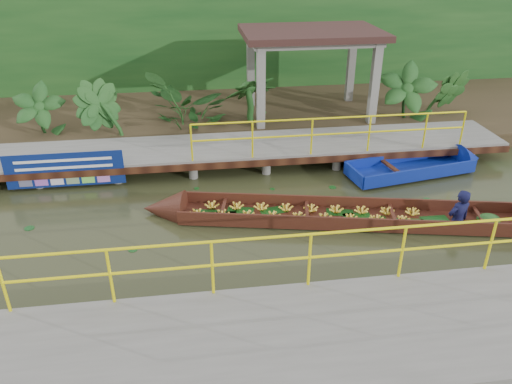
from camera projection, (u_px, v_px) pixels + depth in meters
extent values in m
plane|color=#2A2E17|center=(241.00, 227.00, 11.32)|extent=(80.00, 80.00, 0.00)
cube|color=#332A19|center=(218.00, 112.00, 17.79)|extent=(30.00, 8.00, 0.45)
cube|color=slate|center=(227.00, 148.00, 14.16)|extent=(16.00, 2.00, 0.15)
cube|color=black|center=(231.00, 165.00, 13.32)|extent=(16.00, 0.12, 0.18)
cylinder|color=#FFEE0D|center=(333.00, 118.00, 13.16)|extent=(7.50, 0.05, 0.05)
cylinder|color=#FFEE0D|center=(332.00, 134.00, 13.37)|extent=(7.50, 0.05, 0.05)
cylinder|color=#FFEE0D|center=(332.00, 136.00, 13.39)|extent=(0.05, 0.05, 1.00)
cylinder|color=slate|center=(16.00, 157.00, 14.25)|extent=(0.24, 0.24, 0.55)
cylinder|color=slate|center=(78.00, 177.00, 13.09)|extent=(0.24, 0.24, 0.55)
cylinder|color=slate|center=(88.00, 153.00, 14.50)|extent=(0.24, 0.24, 0.55)
cylinder|color=slate|center=(156.00, 173.00, 13.34)|extent=(0.24, 0.24, 0.55)
cylinder|color=slate|center=(158.00, 150.00, 14.74)|extent=(0.24, 0.24, 0.55)
cylinder|color=slate|center=(230.00, 168.00, 13.58)|extent=(0.24, 0.24, 0.55)
cylinder|color=slate|center=(225.00, 146.00, 14.99)|extent=(0.24, 0.24, 0.55)
cylinder|color=slate|center=(302.00, 164.00, 13.83)|extent=(0.24, 0.24, 0.55)
cylinder|color=slate|center=(290.00, 143.00, 15.23)|extent=(0.24, 0.24, 0.55)
cylinder|color=slate|center=(371.00, 160.00, 14.08)|extent=(0.24, 0.24, 0.55)
cylinder|color=slate|center=(353.00, 139.00, 15.48)|extent=(0.24, 0.24, 0.55)
cylinder|color=slate|center=(438.00, 156.00, 14.32)|extent=(0.24, 0.24, 0.55)
cylinder|color=slate|center=(415.00, 136.00, 15.73)|extent=(0.24, 0.24, 0.55)
cylinder|color=slate|center=(230.00, 168.00, 13.58)|extent=(0.24, 0.24, 0.55)
cube|color=slate|center=(337.00, 348.00, 7.62)|extent=(18.00, 2.40, 0.70)
cylinder|color=#FFEE0D|center=(323.00, 233.00, 8.00)|extent=(10.00, 0.05, 0.05)
cylinder|color=#FFEE0D|center=(322.00, 256.00, 8.21)|extent=(10.00, 0.05, 0.05)
cylinder|color=#FFEE0D|center=(321.00, 259.00, 8.23)|extent=(0.05, 0.05, 1.00)
cube|color=slate|center=(261.00, 92.00, 15.20)|extent=(0.25, 0.25, 2.80)
cube|color=slate|center=(374.00, 87.00, 15.64)|extent=(0.25, 0.25, 2.80)
cube|color=slate|center=(251.00, 72.00, 17.30)|extent=(0.25, 0.25, 2.80)
cube|color=slate|center=(351.00, 69.00, 17.74)|extent=(0.25, 0.25, 2.80)
cube|color=slate|center=(311.00, 39.00, 15.87)|extent=(4.00, 2.60, 0.12)
cube|color=#341D1A|center=(312.00, 33.00, 15.77)|extent=(4.40, 3.00, 0.20)
cube|color=#154318|center=(211.00, 47.00, 19.16)|extent=(30.00, 0.80, 4.00)
cube|color=#3B1710|center=(349.00, 218.00, 11.52)|extent=(7.84, 2.58, 0.06)
cube|color=#3B1710|center=(348.00, 203.00, 11.89)|extent=(7.65, 1.68, 0.33)
cube|color=#3B1710|center=(352.00, 224.00, 11.03)|extent=(7.65, 1.68, 0.33)
cone|color=#3B1710|center=(164.00, 209.00, 11.76)|extent=(1.15, 1.12, 0.94)
ellipsoid|color=#154318|center=(489.00, 220.00, 11.28)|extent=(0.62, 0.53, 0.25)
imported|color=#0E1034|center=(464.00, 191.00, 10.99)|extent=(0.64, 0.48, 1.58)
cube|color=navy|center=(409.00, 171.00, 13.68)|extent=(3.57, 1.64, 0.11)
cube|color=navy|center=(400.00, 159.00, 14.05)|extent=(3.40, 0.69, 0.34)
cube|color=navy|center=(421.00, 174.00, 13.18)|extent=(3.40, 0.69, 0.34)
cube|color=navy|center=(354.00, 175.00, 13.13)|extent=(0.25, 1.03, 0.34)
cone|color=navy|center=(469.00, 160.00, 14.19)|extent=(0.85, 1.07, 0.96)
cube|color=black|center=(392.00, 168.00, 13.43)|extent=(0.30, 1.04, 0.06)
cube|color=navy|center=(65.00, 170.00, 12.72)|extent=(2.96, 0.03, 0.92)
cube|color=white|center=(63.00, 160.00, 12.57)|extent=(2.40, 0.01, 0.07)
cube|color=white|center=(64.00, 168.00, 12.67)|extent=(2.40, 0.01, 0.07)
imported|color=#154318|center=(37.00, 113.00, 14.75)|extent=(1.16, 1.16, 1.44)
imported|color=#154318|center=(107.00, 110.00, 15.00)|extent=(1.16, 1.16, 1.44)
imported|color=#154318|center=(190.00, 107.00, 15.30)|extent=(1.16, 1.16, 1.44)
imported|color=#154318|center=(255.00, 104.00, 15.55)|extent=(1.16, 1.16, 1.44)
imported|color=#154318|center=(407.00, 97.00, 16.16)|extent=(1.16, 1.16, 1.44)
imported|color=#154318|center=(451.00, 95.00, 16.35)|extent=(1.16, 1.16, 1.44)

